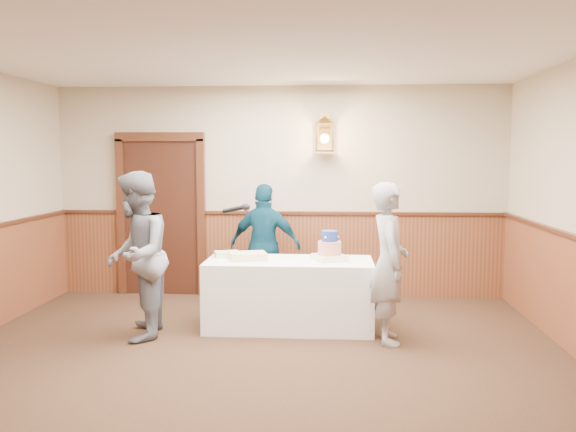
% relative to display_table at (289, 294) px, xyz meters
% --- Properties ---
extents(ground, '(7.00, 7.00, 0.00)m').
position_rel_display_table_xyz_m(ground, '(-0.24, -1.90, -0.38)').
color(ground, '#301F13').
rests_on(ground, ground).
extents(room_shell, '(6.02, 7.02, 2.81)m').
position_rel_display_table_xyz_m(room_shell, '(-0.29, -1.45, 1.15)').
color(room_shell, '#BBAD8C').
rests_on(room_shell, ground).
extents(display_table, '(1.80, 0.80, 0.75)m').
position_rel_display_table_xyz_m(display_table, '(0.00, 0.00, 0.00)').
color(display_table, white).
rests_on(display_table, ground).
extents(tiered_cake, '(0.41, 0.41, 0.32)m').
position_rel_display_table_xyz_m(tiered_cake, '(0.44, 0.01, 0.50)').
color(tiered_cake, '#F4E7B6').
rests_on(tiered_cake, display_table).
extents(sheet_cake_yellow, '(0.46, 0.40, 0.08)m').
position_rel_display_table_xyz_m(sheet_cake_yellow, '(-0.45, -0.02, 0.42)').
color(sheet_cake_yellow, '#E1D286').
rests_on(sheet_cake_yellow, display_table).
extents(sheet_cake_green, '(0.32, 0.29, 0.06)m').
position_rel_display_table_xyz_m(sheet_cake_green, '(-0.71, 0.15, 0.41)').
color(sheet_cake_green, '#A7E29F').
rests_on(sheet_cake_green, display_table).
extents(interviewer, '(1.56, 0.93, 1.72)m').
position_rel_display_table_xyz_m(interviewer, '(-1.53, -0.49, 0.49)').
color(interviewer, slate).
rests_on(interviewer, ground).
extents(baker, '(0.43, 0.62, 1.62)m').
position_rel_display_table_xyz_m(baker, '(1.03, -0.43, 0.43)').
color(baker, '#98979C').
rests_on(baker, ground).
extents(assistant_p, '(0.96, 0.54, 1.54)m').
position_rel_display_table_xyz_m(assistant_p, '(-0.36, 0.93, 0.39)').
color(assistant_p, '#0C374E').
rests_on(assistant_p, ground).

